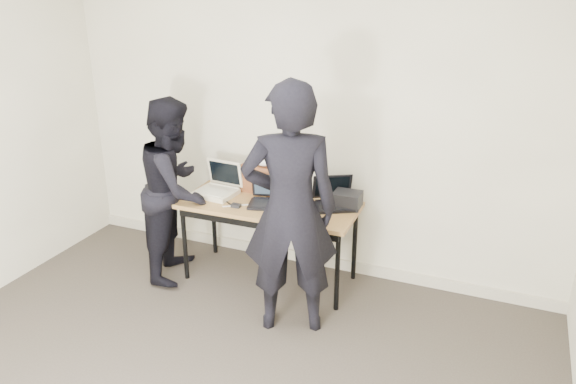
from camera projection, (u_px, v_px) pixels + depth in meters
The scene contains 13 objects.
room at pixel (150, 223), 2.86m from camera, with size 4.60×4.60×2.80m.
desk at pixel (269, 210), 4.75m from camera, with size 1.51×0.68×0.72m.
laptop_beige at pixel (218, 188), 4.92m from camera, with size 0.37×0.36×0.28m.
laptop_center at pixel (268, 198), 4.72m from camera, with size 0.37×0.36×0.23m.
laptop_right at pixel (334, 199), 4.68m from camera, with size 0.45×0.44×0.24m.
leather_satchel at pixel (260, 178), 4.94m from camera, with size 0.37×0.21×0.25m.
tissue at pixel (263, 162), 4.87m from camera, with size 0.13×0.10×0.08m, color white.
equipment_box at pixel (347, 200), 4.64m from camera, with size 0.23×0.19×0.13m, color black.
power_brick at pixel (236, 206), 4.65m from camera, with size 0.08×0.05×0.03m, color black.
cables at pixel (274, 204), 4.71m from camera, with size 1.15×0.48×0.01m.
person_typist at pixel (290, 211), 4.01m from camera, with size 0.69×0.46×1.90m, color black.
person_observer at pixel (176, 189), 4.84m from camera, with size 0.78×0.60×1.60m, color black.
baseboard at pixel (304, 257), 5.26m from camera, with size 4.50×0.03×0.10m, color #B9B199.
Camera 1 is at (1.65, -2.14, 2.54)m, focal length 35.00 mm.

